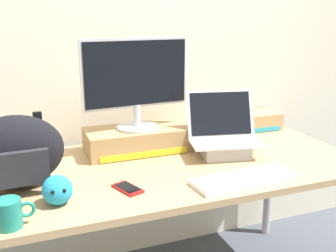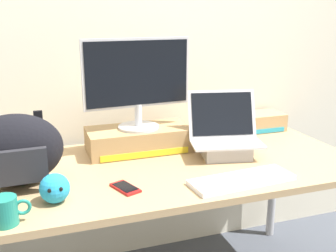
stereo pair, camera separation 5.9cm
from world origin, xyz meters
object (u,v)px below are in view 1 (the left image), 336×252
at_px(open_laptop, 223,142).
at_px(messenger_backpack, 15,152).
at_px(external_keyboard, 243,179).
at_px(cell_phone, 128,188).
at_px(desktop_monitor, 136,81).
at_px(toner_box_cyan, 252,121).
at_px(coffee_mug, 9,214).
at_px(plush_toy, 57,190).
at_px(toner_box_yellow, 137,140).

bearing_deg(open_laptop, messenger_backpack, -165.33).
height_order(external_keyboard, cell_phone, external_keyboard).
relative_size(desktop_monitor, toner_box_cyan, 1.67).
xyz_separation_m(messenger_backpack, coffee_mug, (-0.03, -0.32, -0.10)).
bearing_deg(external_keyboard, coffee_mug, 178.56).
relative_size(external_keyboard, messenger_backpack, 1.17).
xyz_separation_m(coffee_mug, cell_phone, (0.43, 0.14, -0.04)).
bearing_deg(plush_toy, coffee_mug, -145.06).
bearing_deg(cell_phone, desktop_monitor, 47.72).
bearing_deg(cell_phone, plush_toy, 165.14).
xyz_separation_m(external_keyboard, coffee_mug, (-0.89, -0.05, 0.04)).
relative_size(plush_toy, toner_box_cyan, 0.34).
height_order(toner_box_yellow, toner_box_cyan, toner_box_yellow).
height_order(desktop_monitor, external_keyboard, desktop_monitor).
relative_size(messenger_backpack, toner_box_cyan, 1.20).
height_order(messenger_backpack, toner_box_cyan, messenger_backpack).
distance_m(toner_box_yellow, external_keyboard, 0.60).
xyz_separation_m(messenger_backpack, cell_phone, (0.40, -0.19, -0.14)).
height_order(open_laptop, cell_phone, open_laptop).
relative_size(desktop_monitor, external_keyboard, 1.19).
xyz_separation_m(cell_phone, toner_box_cyan, (0.92, 0.56, 0.04)).
bearing_deg(open_laptop, external_keyboard, -91.85).
bearing_deg(coffee_mug, toner_box_yellow, 43.51).
bearing_deg(desktop_monitor, cell_phone, -116.49).
bearing_deg(toner_box_yellow, external_keyboard, -60.37).
bearing_deg(plush_toy, desktop_monitor, 46.10).
height_order(cell_phone, plush_toy, plush_toy).
relative_size(desktop_monitor, coffee_mug, 4.25).
bearing_deg(open_laptop, plush_toy, -150.50).
height_order(messenger_backpack, cell_phone, messenger_backpack).
bearing_deg(messenger_backpack, plush_toy, -60.20).
bearing_deg(plush_toy, toner_box_cyan, 26.36).
xyz_separation_m(desktop_monitor, cell_phone, (-0.17, -0.43, -0.35)).
height_order(toner_box_yellow, coffee_mug, toner_box_yellow).
bearing_deg(desktop_monitor, toner_box_yellow, 91.81).
bearing_deg(messenger_backpack, coffee_mug, -97.31).
height_order(toner_box_yellow, external_keyboard, toner_box_yellow).
relative_size(open_laptop, cell_phone, 2.57).
height_order(toner_box_yellow, cell_phone, toner_box_yellow).
distance_m(external_keyboard, toner_box_cyan, 0.80).
bearing_deg(toner_box_cyan, messenger_backpack, -164.09).
relative_size(external_keyboard, plush_toy, 4.10).
height_order(external_keyboard, coffee_mug, coffee_mug).
relative_size(cell_phone, toner_box_cyan, 0.46).
bearing_deg(toner_box_yellow, toner_box_cyan, 10.05).
bearing_deg(toner_box_cyan, plush_toy, -153.64).
relative_size(coffee_mug, cell_phone, 0.86).
bearing_deg(coffee_mug, toner_box_cyan, 27.47).
relative_size(toner_box_yellow, toner_box_cyan, 1.59).
distance_m(open_laptop, plush_toy, 0.85).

